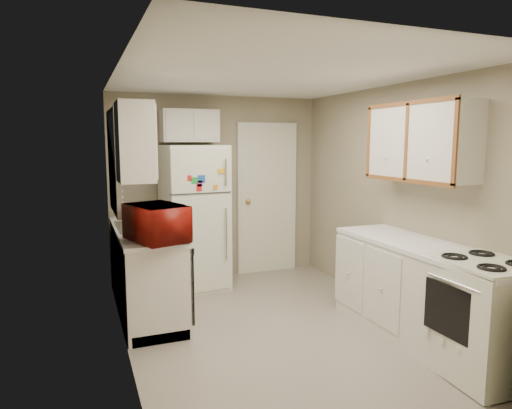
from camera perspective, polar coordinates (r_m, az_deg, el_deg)
name	(u,v)px	position (r m, az deg, el deg)	size (l,w,h in m)	color
floor	(275,327)	(4.64, 2.34, -15.02)	(3.80, 3.80, 0.00)	#A99F93
ceiling	(276,76)	(4.32, 2.52, 15.78)	(3.80, 3.80, 0.00)	white
wall_left	(122,214)	(3.97, -16.39, -1.20)	(3.80, 3.80, 0.00)	gray
wall_right	(396,199)	(5.05, 17.12, 0.63)	(3.80, 3.80, 0.00)	gray
wall_back	(218,187)	(6.09, -4.82, 2.13)	(2.80, 2.80, 0.00)	gray
wall_front	(412,250)	(2.72, 18.89, -5.37)	(2.80, 2.80, 0.00)	gray
left_counter	(146,270)	(5.04, -13.56, -7.96)	(0.60, 1.80, 0.90)	silver
dishwasher	(186,279)	(4.51, -8.80, -9.19)	(0.03, 0.58, 0.72)	black
sink	(143,230)	(5.09, -13.95, -3.07)	(0.54, 0.74, 0.16)	gray
microwave	(157,225)	(4.25, -12.24, -2.53)	(0.34, 0.61, 0.41)	maroon
soap_bottle	(141,211)	(5.48, -14.22, -0.83)	(0.08, 0.08, 0.17)	white
window_blinds	(115,161)	(4.98, -17.20, 5.16)	(0.10, 0.98, 1.08)	silver
upper_cabinet_left	(135,142)	(4.16, -14.91, 7.55)	(0.30, 0.45, 0.70)	silver
refrigerator	(194,217)	(5.66, -7.74, -1.59)	(0.73, 0.71, 1.76)	silver
cabinet_over_fridge	(190,126)	(5.82, -8.31, 9.70)	(0.70, 0.30, 0.40)	silver
interior_door	(267,199)	(6.31, 1.40, 0.71)	(0.86, 0.06, 2.08)	silver
right_counter	(423,294)	(4.42, 20.18, -10.47)	(0.60, 2.00, 0.90)	silver
stove	(482,320)	(3.99, 26.40, -12.86)	(0.60, 0.73, 0.89)	silver
upper_cabinet_right	(421,142)	(4.53, 19.89, 7.35)	(0.30, 1.20, 0.70)	silver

